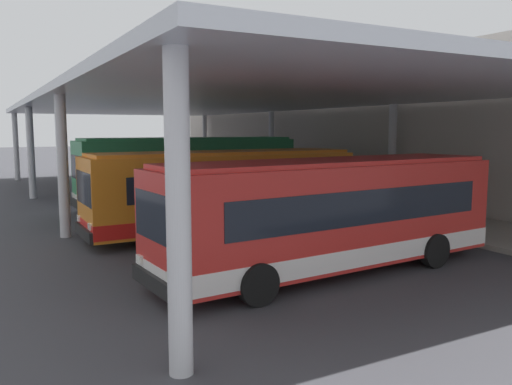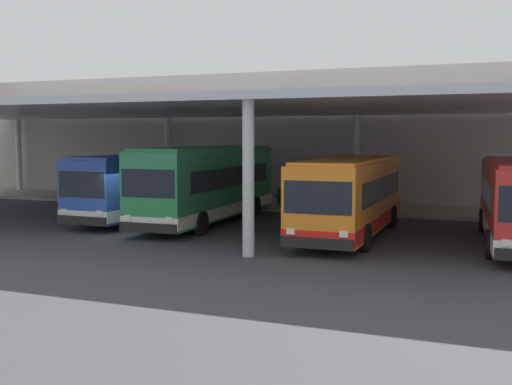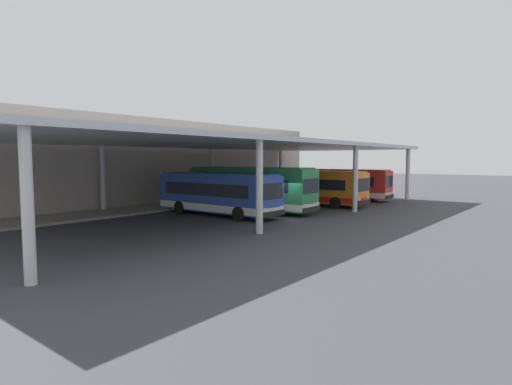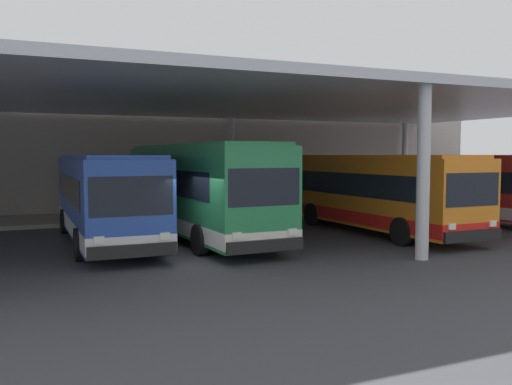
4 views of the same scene
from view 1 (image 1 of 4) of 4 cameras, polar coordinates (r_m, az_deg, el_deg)
ground_plane at (r=27.01m, az=-16.86°, el=-1.80°), size 200.00×200.00×0.00m
platform_kerb at (r=31.47m, az=4.57°, el=-0.14°), size 42.00×4.50×0.18m
station_building_facade at (r=33.11m, az=9.39°, el=6.92°), size 48.00×1.60×8.00m
canopy_shelter at (r=28.34m, az=-6.15°, el=9.63°), size 40.00×17.00×5.55m
bus_nearest_bay at (r=30.12m, az=-9.07°, el=2.47°), size 2.79×10.55×3.17m
bus_second_bay at (r=26.79m, az=-7.32°, el=2.34°), size 3.01×11.41×3.57m
bus_middle_bay at (r=19.76m, az=-3.47°, el=0.19°), size 2.86×10.57×3.17m
bus_far_bay at (r=14.47m, az=8.41°, el=-2.37°), size 3.27×10.68×3.17m
bench_waiting at (r=29.13m, az=7.71°, el=0.37°), size 1.80×0.45×0.92m
trash_bin at (r=26.24m, az=11.30°, el=-0.40°), size 0.52×0.52×0.98m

